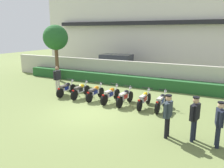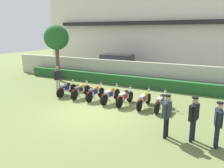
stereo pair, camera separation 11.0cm
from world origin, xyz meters
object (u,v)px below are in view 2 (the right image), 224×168
(motorcycle_in_row_0, at_px, (67,88))
(motorcycle_in_row_5, at_px, (144,99))
(parked_car, at_px, (119,65))
(motorcycle_in_row_6, at_px, (161,102))
(officer_2, at_px, (218,121))
(motorcycle_in_row_1, at_px, (81,90))
(motorcycle_in_row_3, at_px, (111,94))
(motorcycle_in_row_2, at_px, (95,92))
(tree_near_inspector, at_px, (56,38))
(motorcycle_in_row_4, at_px, (125,97))
(officer_0, at_px, (167,113))
(officer_1, at_px, (194,116))
(inspector_person, at_px, (58,77))

(motorcycle_in_row_0, relative_size, motorcycle_in_row_5, 0.94)
(parked_car, bearing_deg, motorcycle_in_row_5, -59.29)
(motorcycle_in_row_6, relative_size, officer_2, 1.17)
(motorcycle_in_row_1, distance_m, motorcycle_in_row_6, 4.93)
(motorcycle_in_row_3, height_order, motorcycle_in_row_6, motorcycle_in_row_6)
(motorcycle_in_row_2, relative_size, motorcycle_in_row_5, 0.94)
(tree_near_inspector, height_order, motorcycle_in_row_6, tree_near_inspector)
(motorcycle_in_row_0, distance_m, motorcycle_in_row_2, 2.04)
(motorcycle_in_row_1, xyz_separation_m, motorcycle_in_row_4, (2.96, -0.10, 0.00))
(officer_0, bearing_deg, parked_car, -52.94)
(motorcycle_in_row_5, relative_size, officer_0, 1.15)
(parked_car, distance_m, officer_1, 12.70)
(inspector_person, bearing_deg, motorcycle_in_row_4, -4.76)
(motorcycle_in_row_0, bearing_deg, parked_car, 0.78)
(motorcycle_in_row_6, xyz_separation_m, officer_2, (2.71, -2.81, 0.50))
(motorcycle_in_row_0, xyz_separation_m, officer_1, (7.85, -2.69, 0.54))
(motorcycle_in_row_5, distance_m, motorcycle_in_row_6, 0.91)
(inspector_person, relative_size, officer_1, 1.02)
(motorcycle_in_row_2, distance_m, motorcycle_in_row_4, 1.93)
(officer_0, bearing_deg, motorcycle_in_row_1, -23.17)
(parked_car, bearing_deg, motorcycle_in_row_1, -86.11)
(motorcycle_in_row_3, height_order, officer_2, officer_2)
(inspector_person, bearing_deg, motorcycle_in_row_3, -4.73)
(tree_near_inspector, height_order, motorcycle_in_row_5, tree_near_inspector)
(tree_near_inspector, bearing_deg, inspector_person, -49.69)
(tree_near_inspector, height_order, officer_2, tree_near_inspector)
(officer_1, bearing_deg, motorcycle_in_row_4, -22.61)
(motorcycle_in_row_0, xyz_separation_m, inspector_person, (-0.98, 0.37, 0.56))
(motorcycle_in_row_0, height_order, motorcycle_in_row_3, motorcycle_in_row_3)
(motorcycle_in_row_2, height_order, motorcycle_in_row_3, motorcycle_in_row_3)
(motorcycle_in_row_3, bearing_deg, motorcycle_in_row_1, 93.28)
(parked_car, distance_m, motorcycle_in_row_4, 8.36)
(parked_car, distance_m, motorcycle_in_row_1, 7.34)
(motorcycle_in_row_3, bearing_deg, officer_0, -122.49)
(tree_near_inspector, xyz_separation_m, motorcycle_in_row_2, (5.53, -3.27, -2.91))
(parked_car, height_order, motorcycle_in_row_2, parked_car)
(motorcycle_in_row_5, height_order, officer_2, officer_2)
(motorcycle_in_row_2, relative_size, inspector_person, 1.06)
(motorcycle_in_row_0, relative_size, motorcycle_in_row_4, 0.98)
(motorcycle_in_row_1, distance_m, officer_0, 6.60)
(motorcycle_in_row_0, xyz_separation_m, motorcycle_in_row_1, (1.01, 0.06, 0.00))
(motorcycle_in_row_6, bearing_deg, motorcycle_in_row_4, 94.23)
(motorcycle_in_row_2, xyz_separation_m, officer_0, (4.89, -2.88, 0.53))
(motorcycle_in_row_0, height_order, motorcycle_in_row_1, motorcycle_in_row_1)
(officer_0, bearing_deg, officer_2, -175.27)
(motorcycle_in_row_3, bearing_deg, motorcycle_in_row_4, -90.85)
(parked_car, relative_size, motorcycle_in_row_4, 2.52)
(motorcycle_in_row_0, relative_size, motorcycle_in_row_6, 0.95)
(motorcycle_in_row_0, relative_size, officer_0, 1.09)
(inspector_person, bearing_deg, parked_car, 81.70)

